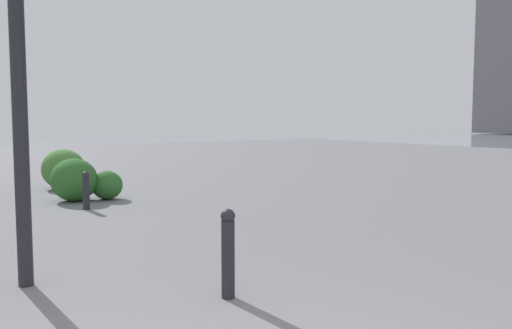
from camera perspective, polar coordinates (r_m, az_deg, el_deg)
The scene contains 5 objects.
bollard_near at distance 4.72m, azimuth -3.06°, elevation -9.45°, with size 0.13×0.13×0.80m.
bollard_mid at distance 9.80m, azimuth -17.99°, elevation -2.62°, with size 0.13×0.13×0.68m.
shrub_low at distance 12.96m, azimuth -20.20°, elevation -0.47°, with size 1.09×0.98×0.92m.
shrub_round at distance 10.92m, azimuth -19.17°, elevation -1.58°, with size 0.99×0.89×0.84m.
shrub_wide at distance 10.97m, azimuth -15.89°, elevation -2.17°, with size 0.68×0.61×0.58m.
Camera 1 is at (-1.94, 1.19, 1.58)m, focal length 36.79 mm.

